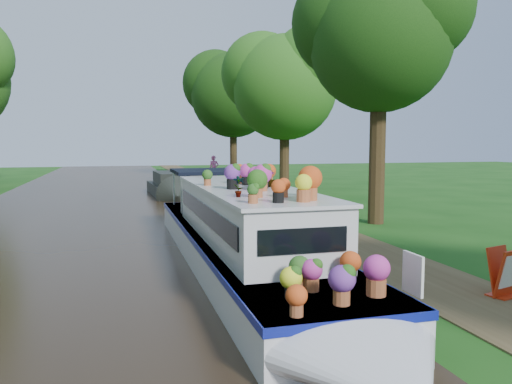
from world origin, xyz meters
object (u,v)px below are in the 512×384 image
object	(u,v)px
second_boat	(170,186)
sandwich_board	(504,275)
pedestrian_pink	(214,169)
plant_boat	(245,234)

from	to	relation	value
second_boat	sandwich_board	world-z (taller)	second_boat
second_boat	pedestrian_pink	xyz separation A→B (m)	(3.94, 8.44, 0.46)
plant_boat	pedestrian_pink	size ratio (longest dim) A/B	7.21
sandwich_board	pedestrian_pink	world-z (taller)	pedestrian_pink
second_boat	sandwich_board	distance (m)	19.63
sandwich_board	second_boat	bearing A→B (deg)	86.72
plant_boat	second_boat	bearing A→B (deg)	89.80
plant_boat	second_boat	distance (m)	16.26
second_boat	pedestrian_pink	size ratio (longest dim) A/B	3.49
second_boat	pedestrian_pink	bearing A→B (deg)	62.47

